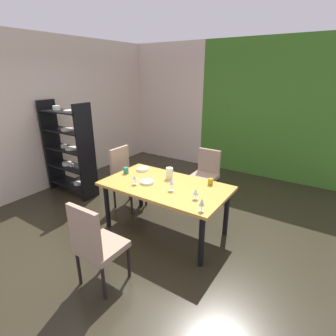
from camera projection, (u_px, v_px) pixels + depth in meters
ground_plane at (152, 224)px, 4.08m from camera, size 5.26×6.02×0.02m
back_panel_interior at (168, 104)px, 6.74m from camera, size 1.99×0.10×2.88m
garden_window_panel at (275, 112)px, 5.39m from camera, size 3.27×0.10×2.88m
left_interior_panel at (40, 116)px, 4.91m from camera, size 0.10×6.02×2.88m
dining_table at (165, 190)px, 3.67m from camera, size 1.75×0.98×0.74m
chair_head_near at (95, 243)px, 2.71m from camera, size 0.44×0.44×1.01m
chair_left_far at (125, 176)px, 4.44m from camera, size 0.44×0.44×1.03m
chair_head_far at (206, 172)px, 4.71m from camera, size 0.44×0.45×0.91m
display_shelf at (68, 149)px, 4.84m from camera, size 1.04×0.36×1.73m
wine_glass_rear at (172, 182)px, 3.42m from camera, size 0.08×0.08×0.16m
wine_glass_east at (202, 202)px, 2.92m from camera, size 0.06×0.06×0.16m
wine_glass_near_shelf at (196, 192)px, 3.20m from camera, size 0.07×0.07×0.14m
wine_glass_left at (135, 177)px, 3.62m from camera, size 0.08×0.08×0.14m
serving_bowl_west at (143, 169)px, 4.16m from camera, size 0.19×0.19×0.04m
serving_bowl_center at (147, 182)px, 3.69m from camera, size 0.19×0.19×0.04m
cup_right at (211, 182)px, 3.63m from camera, size 0.07×0.07×0.09m
cup_front at (126, 170)px, 4.03m from camera, size 0.08×0.08×0.10m
pitcher_south at (170, 173)px, 3.82m from camera, size 0.12×0.10×0.17m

